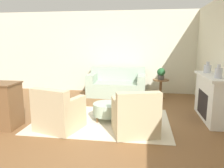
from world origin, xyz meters
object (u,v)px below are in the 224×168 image
(couch, at_px, (117,85))
(side_table, at_px, (161,86))
(armchair_right, at_px, (135,117))
(ottoman_table, at_px, (108,109))
(armchair_left, at_px, (58,113))
(vase_mantel_far, at_px, (218,73))
(vase_mantel_near, at_px, (208,68))
(potted_plant_on_side_table, at_px, (161,73))

(couch, relative_size, side_table, 3.08)
(armchair_right, bearing_deg, ottoman_table, 133.07)
(armchair_left, xyz_separation_m, vase_mantel_far, (3.20, 0.70, 0.80))
(armchair_left, height_order, side_table, armchair_left)
(armchair_left, distance_m, vase_mantel_near, 3.62)
(couch, distance_m, potted_plant_on_side_table, 1.50)
(side_table, bearing_deg, vase_mantel_far, -65.76)
(armchair_left, xyz_separation_m, armchair_right, (1.55, -0.00, 0.00))
(couch, distance_m, ottoman_table, 2.35)
(potted_plant_on_side_table, bearing_deg, armchair_right, -103.03)
(couch, bearing_deg, vase_mantel_far, -44.38)
(armchair_right, relative_size, potted_plant_on_side_table, 2.73)
(ottoman_table, bearing_deg, potted_plant_on_side_table, 58.94)
(ottoman_table, relative_size, side_table, 1.11)
(vase_mantel_far, relative_size, potted_plant_on_side_table, 0.78)
(potted_plant_on_side_table, bearing_deg, vase_mantel_near, -54.52)
(side_table, height_order, vase_mantel_far, vase_mantel_far)
(couch, height_order, vase_mantel_near, vase_mantel_near)
(ottoman_table, relative_size, potted_plant_on_side_table, 1.86)
(ottoman_table, bearing_deg, vase_mantel_near, 19.40)
(armchair_left, bearing_deg, side_table, 52.39)
(side_table, bearing_deg, armchair_left, -127.61)
(vase_mantel_near, height_order, potted_plant_on_side_table, vase_mantel_near)
(armchair_right, xyz_separation_m, side_table, (0.67, 2.88, 0.07))
(vase_mantel_near, bearing_deg, ottoman_table, -160.60)
(armchair_right, distance_m, potted_plant_on_side_table, 2.99)
(side_table, height_order, potted_plant_on_side_table, potted_plant_on_side_table)
(side_table, distance_m, potted_plant_on_side_table, 0.39)
(ottoman_table, height_order, vase_mantel_near, vase_mantel_near)
(vase_mantel_near, bearing_deg, couch, 147.23)
(armchair_right, distance_m, vase_mantel_near, 2.36)
(vase_mantel_near, height_order, vase_mantel_far, vase_mantel_far)
(vase_mantel_far, bearing_deg, vase_mantel_near, 90.00)
(side_table, bearing_deg, vase_mantel_near, -54.52)
(armchair_right, distance_m, side_table, 2.96)
(vase_mantel_far, bearing_deg, side_table, 114.24)
(armchair_left, relative_size, ottoman_table, 1.47)
(couch, relative_size, potted_plant_on_side_table, 5.16)
(vase_mantel_far, bearing_deg, armchair_left, -167.63)
(couch, bearing_deg, ottoman_table, -87.63)
(armchair_right, xyz_separation_m, ottoman_table, (-0.65, 0.69, -0.08))
(vase_mantel_near, xyz_separation_m, potted_plant_on_side_table, (-0.98, 1.38, -0.33))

